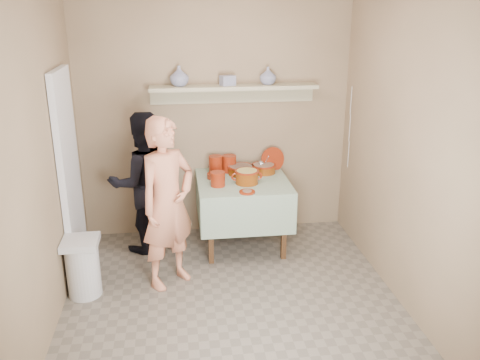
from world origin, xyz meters
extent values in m
plane|color=#6B6254|center=(0.00, 0.00, 0.00)|extent=(3.50, 3.50, 0.00)
cube|color=silver|center=(-1.46, 0.95, 1.00)|extent=(0.06, 0.70, 2.00)
cylinder|color=maroon|center=(-0.02, 1.54, 0.86)|extent=(0.15, 0.15, 0.20)
cylinder|color=maroon|center=(0.14, 1.58, 0.86)|extent=(0.16, 0.16, 0.19)
cylinder|color=maroon|center=(-0.03, 1.13, 0.84)|extent=(0.15, 0.15, 0.15)
cylinder|color=maroon|center=(-0.04, 1.38, 0.79)|extent=(0.18, 0.18, 0.05)
cylinder|color=maroon|center=(0.63, 1.59, 0.88)|extent=(0.29, 0.14, 0.28)
imported|color=navy|center=(0.57, 1.63, 1.81)|extent=(0.20, 0.20, 0.19)
imported|color=navy|center=(-0.38, 1.64, 1.83)|extent=(0.28, 0.28, 0.21)
cube|color=navy|center=(0.13, 1.61, 1.77)|extent=(0.18, 0.15, 0.11)
imported|color=#D07C5A|center=(-0.54, 0.58, 0.81)|extent=(0.70, 0.68, 1.62)
imported|color=black|center=(-0.80, 1.33, 0.76)|extent=(0.87, 0.76, 1.52)
cube|color=#907858|center=(0.00, 1.76, 1.30)|extent=(3.00, 0.02, 2.60)
cube|color=#907858|center=(0.00, -1.76, 1.30)|extent=(3.00, 0.02, 2.60)
cube|color=#907858|center=(-1.51, 0.00, 1.30)|extent=(0.02, 3.50, 2.60)
cube|color=#907858|center=(1.51, 0.00, 1.30)|extent=(0.02, 3.50, 2.60)
cube|color=#4C2D16|center=(-0.13, 0.90, 0.35)|extent=(0.05, 0.05, 0.71)
cube|color=#4C2D16|center=(0.63, 0.90, 0.35)|extent=(0.05, 0.05, 0.71)
cube|color=#4C2D16|center=(-0.13, 1.66, 0.35)|extent=(0.05, 0.05, 0.71)
cube|color=#4C2D16|center=(0.63, 1.66, 0.35)|extent=(0.05, 0.05, 0.71)
cube|color=#4C2D16|center=(0.25, 1.28, 0.73)|extent=(0.90, 0.90, 0.04)
cube|color=#1E5930|center=(0.25, 1.28, 0.76)|extent=(0.96, 0.96, 0.01)
cube|color=#1E5930|center=(0.25, 0.80, 0.54)|extent=(0.96, 0.01, 0.44)
cube|color=#1E5930|center=(0.25, 1.76, 0.54)|extent=(0.96, 0.01, 0.44)
cube|color=#1E5930|center=(-0.23, 1.28, 0.54)|extent=(0.01, 0.96, 0.44)
cube|color=#1E5930|center=(0.73, 1.28, 0.54)|extent=(0.01, 0.96, 0.44)
cylinder|color=#612606|center=(0.26, 1.47, 0.81)|extent=(0.28, 0.28, 0.09)
cylinder|color=maroon|center=(0.26, 1.47, 0.85)|extent=(0.30, 0.30, 0.01)
cylinder|color=brown|center=(0.26, 1.47, 0.83)|extent=(0.25, 0.25, 0.05)
cylinder|color=#612606|center=(0.52, 1.50, 0.81)|extent=(0.26, 0.26, 0.09)
cylinder|color=maroon|center=(0.52, 1.50, 0.85)|extent=(0.28, 0.28, 0.01)
cylinder|color=#8C6B54|center=(0.52, 1.50, 0.83)|extent=(0.23, 0.23, 0.05)
cylinder|color=silver|center=(0.53, 1.39, 0.94)|extent=(0.01, 0.22, 0.16)
sphere|color=silver|center=(0.49, 1.51, 0.87)|extent=(0.07, 0.07, 0.07)
cylinder|color=#612606|center=(0.28, 1.17, 0.83)|extent=(0.24, 0.24, 0.14)
cylinder|color=maroon|center=(0.28, 1.17, 0.90)|extent=(0.25, 0.25, 0.01)
cylinder|color=tan|center=(0.28, 1.17, 0.88)|extent=(0.21, 0.21, 0.05)
torus|color=maroon|center=(0.16, 1.17, 0.84)|extent=(0.09, 0.02, 0.09)
torus|color=maroon|center=(0.40, 1.17, 0.84)|extent=(0.09, 0.02, 0.09)
cylinder|color=maroon|center=(0.24, 0.89, 0.77)|extent=(0.16, 0.16, 0.02)
cylinder|color=#8C6B54|center=(0.24, 0.89, 0.78)|extent=(0.09, 0.09, 0.01)
cube|color=tan|center=(0.20, 1.62, 1.70)|extent=(1.80, 0.25, 0.04)
cube|color=tan|center=(0.20, 1.74, 1.60)|extent=(1.80, 0.02, 0.18)
cylinder|color=silver|center=(-1.33, 0.45, 0.25)|extent=(0.30, 0.30, 0.50)
cube|color=silver|center=(-1.33, 0.45, 0.53)|extent=(0.32, 0.32, 0.06)
cylinder|color=silver|center=(1.47, 1.50, 1.55)|extent=(0.01, 0.01, 0.30)
cylinder|color=silver|center=(1.47, 1.48, 1.25)|extent=(0.01, 0.01, 0.30)
cylinder|color=silver|center=(1.47, 1.46, 0.95)|extent=(0.01, 0.01, 0.30)
camera|label=1|loc=(-0.45, -3.79, 2.55)|focal=38.00mm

